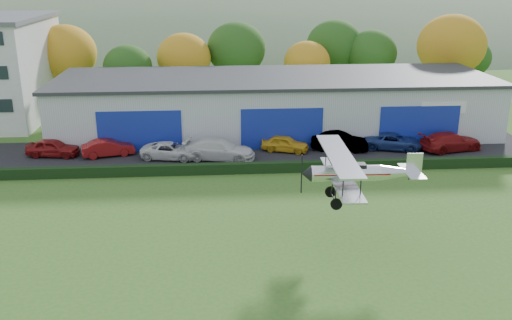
{
  "coord_description": "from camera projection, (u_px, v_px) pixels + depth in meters",
  "views": [
    {
      "loc": [
        -0.69,
        -24.04,
        14.61
      ],
      "look_at": [
        1.82,
        9.2,
        3.38
      ],
      "focal_mm": 39.49,
      "sensor_mm": 36.0,
      "label": 1
    }
  ],
  "objects": [
    {
      "name": "car_0",
      "position": [
        53.0,
        148.0,
        46.34
      ],
      "size": [
        4.47,
        2.31,
        1.46
      ],
      "primitive_type": "imported",
      "rotation": [
        0.0,
        0.0,
        1.43
      ],
      "color": "maroon",
      "rests_on": "apron"
    },
    {
      "name": "car_4",
      "position": [
        285.0,
        144.0,
        47.63
      ],
      "size": [
        4.28,
        2.85,
        1.35
      ],
      "primitive_type": "imported",
      "rotation": [
        0.0,
        0.0,
        1.22
      ],
      "color": "gold",
      "rests_on": "apron"
    },
    {
      "name": "biplane",
      "position": [
        356.0,
        171.0,
        30.71
      ],
      "size": [
        6.66,
        7.59,
        2.85
      ],
      "rotation": [
        0.0,
        0.0,
        -0.03
      ],
      "color": "silver"
    },
    {
      "name": "car_2",
      "position": [
        170.0,
        151.0,
        45.79
      ],
      "size": [
        5.1,
        3.08,
        1.32
      ],
      "primitive_type": "imported",
      "rotation": [
        0.0,
        0.0,
        1.37
      ],
      "color": "silver",
      "rests_on": "apron"
    },
    {
      "name": "car_6",
      "position": [
        393.0,
        141.0,
        48.21
      ],
      "size": [
        5.39,
        3.55,
        1.38
      ],
      "primitive_type": "imported",
      "rotation": [
        0.0,
        0.0,
        1.29
      ],
      "color": "navy",
      "rests_on": "apron"
    },
    {
      "name": "car_7",
      "position": [
        451.0,
        141.0,
        47.84
      ],
      "size": [
        5.82,
        3.43,
        1.58
      ],
      "primitive_type": "imported",
      "rotation": [
        0.0,
        0.0,
        1.81
      ],
      "color": "maroon",
      "rests_on": "apron"
    },
    {
      "name": "hangar",
      "position": [
        275.0,
        104.0,
        53.37
      ],
      "size": [
        40.6,
        12.6,
        5.3
      ],
      "color": "#B2B7BC",
      "rests_on": "ground"
    },
    {
      "name": "tree_belt",
      "position": [
        227.0,
        54.0,
        64.09
      ],
      "size": [
        75.7,
        13.22,
        10.12
      ],
      "color": "#3D2614",
      "rests_on": "ground"
    },
    {
      "name": "car_1",
      "position": [
        108.0,
        148.0,
        46.43
      ],
      "size": [
        4.49,
        2.52,
        1.4
      ],
      "primitive_type": "imported",
      "rotation": [
        0.0,
        0.0,
        1.83
      ],
      "color": "maroon",
      "rests_on": "apron"
    },
    {
      "name": "distant_hills",
      "position": [
        201.0,
        71.0,
        163.58
      ],
      "size": [
        430.0,
        196.0,
        56.0
      ],
      "color": "#4C6642",
      "rests_on": "ground"
    },
    {
      "name": "ground",
      "position": [
        233.0,
        287.0,
        27.43
      ],
      "size": [
        300.0,
        300.0,
        0.0
      ],
      "primitive_type": "plane",
      "color": "#2F6720",
      "rests_on": "ground"
    },
    {
      "name": "apron",
      "position": [
        259.0,
        153.0,
        47.48
      ],
      "size": [
        48.0,
        9.0,
        0.05
      ],
      "primitive_type": "cube",
      "color": "black",
      "rests_on": "ground"
    },
    {
      "name": "car_5",
      "position": [
        340.0,
        141.0,
        47.86
      ],
      "size": [
        5.07,
        2.81,
        1.58
      ],
      "primitive_type": "imported",
      "rotation": [
        0.0,
        0.0,
        1.32
      ],
      "color": "gray",
      "rests_on": "apron"
    },
    {
      "name": "car_3",
      "position": [
        220.0,
        149.0,
        45.54
      ],
      "size": [
        6.12,
        3.55,
        1.67
      ],
      "primitive_type": "imported",
      "rotation": [
        0.0,
        0.0,
        1.35
      ],
      "color": "silver",
      "rests_on": "apron"
    },
    {
      "name": "hedge",
      "position": [
        265.0,
        167.0,
        42.82
      ],
      "size": [
        46.0,
        0.6,
        0.8
      ],
      "primitive_type": "cube",
      "color": "black",
      "rests_on": "ground"
    }
  ]
}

